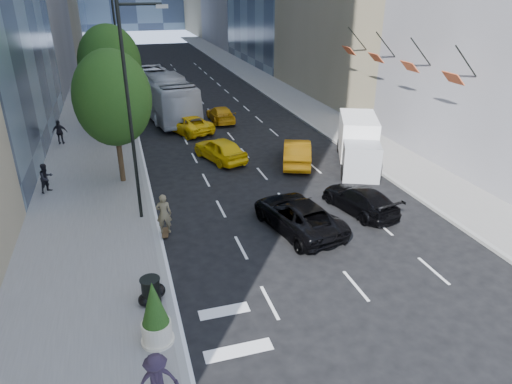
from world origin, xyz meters
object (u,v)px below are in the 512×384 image
object	(u,v)px
skateboarder	(164,216)
city_bus	(162,94)
trash_can	(151,292)
box_truck	(358,142)
black_sedan_mercedes	(360,199)
planter_shrub	(155,314)
black_sedan_lincoln	(298,215)

from	to	relation	value
skateboarder	city_bus	xyz separation A→B (m)	(2.35, 21.95, 0.90)
trash_can	skateboarder	bearing A→B (deg)	78.29
city_bus	box_truck	world-z (taller)	city_bus
skateboarder	black_sedan_mercedes	world-z (taller)	skateboarder
city_bus	box_truck	distance (m)	19.40
black_sedan_mercedes	box_truck	size ratio (longest dim) A/B	0.71
skateboarder	city_bus	distance (m)	22.09
skateboarder	city_bus	world-z (taller)	city_bus
trash_can	planter_shrub	distance (m)	2.10
black_sedan_lincoln	city_bus	distance (m)	23.51
city_bus	planter_shrub	distance (m)	29.26
black_sedan_mercedes	planter_shrub	distance (m)	12.73
trash_can	box_truck	bearing A→B (deg)	37.66
city_bus	box_truck	size ratio (longest dim) A/B	2.05
city_bus	trash_can	distance (m)	27.28
black_sedan_lincoln	skateboarder	bearing A→B (deg)	-22.82
black_sedan_lincoln	planter_shrub	world-z (taller)	planter_shrub
box_truck	planter_shrub	size ratio (longest dim) A/B	2.87
black_sedan_lincoln	box_truck	bearing A→B (deg)	-145.83
black_sedan_lincoln	black_sedan_mercedes	bearing A→B (deg)	-178.24
black_sedan_mercedes	trash_can	distance (m)	11.78
box_truck	trash_can	bearing A→B (deg)	-118.88
skateboarder	black_sedan_lincoln	bearing A→B (deg)	178.62
skateboarder	black_sedan_mercedes	xyz separation A→B (m)	(9.75, -0.40, -0.29)
black_sedan_lincoln	black_sedan_mercedes	world-z (taller)	black_sedan_lincoln
black_sedan_lincoln	black_sedan_mercedes	distance (m)	3.80
black_sedan_lincoln	trash_can	size ratio (longest dim) A/B	5.46
trash_can	black_sedan_lincoln	bearing A→B (deg)	28.42
black_sedan_mercedes	box_truck	xyz separation A→B (m)	(3.11, 6.05, 0.83)
planter_shrub	trash_can	bearing A→B (deg)	90.00
skateboarder	trash_can	bearing A→B (deg)	88.55
black_sedan_lincoln	planter_shrub	bearing A→B (deg)	28.35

